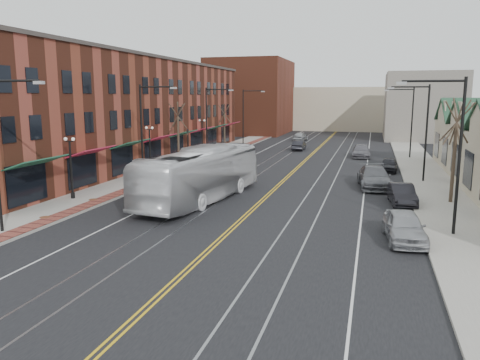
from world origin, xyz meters
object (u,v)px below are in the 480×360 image
Objects in this scene: parked_car_a at (404,226)px; parked_car_b at (402,194)px; parked_car_c at (374,177)px; parked_car_d at (389,165)px; transit_bus at (201,175)px; parked_suv at (170,181)px.

parked_car_b is (0.34, 8.57, -0.08)m from parked_car_a.
parked_car_c reaches higher than parked_car_d.
parked_car_a is at bearing 163.80° from transit_bus.
parked_suv is at bearing 174.43° from parked_car_b.
transit_bus is at bearing -175.06° from parked_car_b.
parked_car_a is at bearing 154.16° from parked_suv.
parked_car_b is at bearing -160.57° from transit_bus.
transit_bus is at bearing -150.68° from parked_car_c.
parked_car_b is 5.82m from parked_car_c.
parked_car_d is at bearing -137.49° from parked_suv.
transit_bus is 4.33m from parked_suv.
parked_suv is 16.80m from parked_car_b.
transit_bus reaches higher than parked_car_c.
parked_suv reaches higher than parked_car_a.
parked_suv is 0.96× the size of parked_car_c.
parked_car_a is 22.81m from parked_car_d.
parked_car_c is (11.58, 8.25, -1.00)m from transit_bus.
parked_car_c is at bearing 89.98° from parked_car_a.
parked_car_b is 1.06× the size of parked_car_d.
transit_bus reaches higher than parked_suv.
parked_car_a is at bearing -90.22° from parked_car_c.
parked_car_b is 0.72× the size of parked_car_c.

